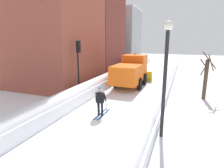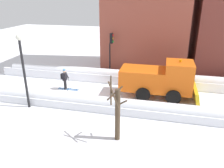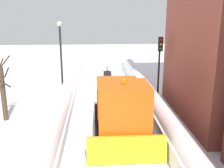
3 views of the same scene
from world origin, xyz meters
TOP-DOWN VIEW (x-y plane):
  - ground_plane at (0.00, 10.00)m, footprint 80.00×80.00m
  - snowbank_left at (-2.71, 10.00)m, footprint 1.10×36.00m
  - snowbank_right at (2.71, 10.00)m, footprint 1.10×36.00m
  - plow_truck at (-0.48, 7.23)m, footprint 3.20×5.98m
  - skier at (-0.18, -0.55)m, footprint 0.62×1.80m
  - traffic_light_pole at (-3.44, 2.67)m, footprint 0.28×0.42m
  - street_lamp at (3.47, -1.71)m, footprint 0.40×0.40m
  - bare_tree_near at (5.80, 5.21)m, footprint 1.12×1.09m

SIDE VIEW (x-z plane):
  - ground_plane at x=0.00m, z-range 0.00..0.00m
  - snowbank_right at x=2.71m, z-range -0.07..0.95m
  - snowbank_left at x=-2.71m, z-range -0.04..1.19m
  - skier at x=-0.18m, z-range 0.10..1.91m
  - plow_truck at x=-0.48m, z-range -0.08..3.04m
  - bare_tree_near at x=5.80m, z-range -0.15..3.45m
  - traffic_light_pole at x=-3.44m, z-range 0.88..5.20m
  - street_lamp at x=3.47m, z-range 0.69..5.86m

